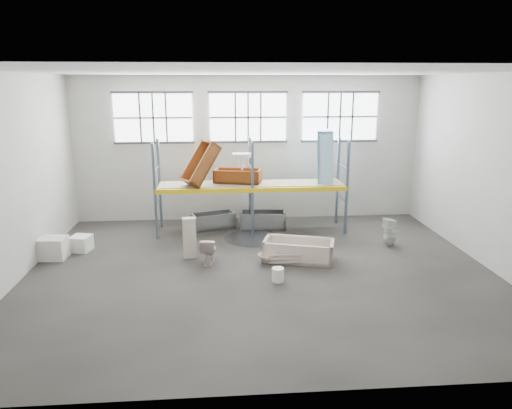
{
  "coord_description": "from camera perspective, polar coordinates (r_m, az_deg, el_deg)",
  "views": [
    {
      "loc": [
        -1.03,
        -11.4,
        4.74
      ],
      "look_at": [
        0.0,
        1.5,
        1.4
      ],
      "focal_mm": 33.13,
      "sensor_mm": 36.0,
      "label": 1
    }
  ],
  "objects": [
    {
      "name": "cistern_tall",
      "position": [
        13.25,
        -8.02,
        -4.01
      ],
      "size": [
        0.38,
        0.26,
        1.15
      ],
      "primitive_type": "cube",
      "rotation": [
        0.0,
        0.0,
        0.07
      ],
      "color": "beige",
      "rests_on": "floor"
    },
    {
      "name": "rack_beam_front",
      "position": [
        14.7,
        -0.43,
        1.74
      ],
      "size": [
        6.0,
        0.1,
        0.14
      ],
      "primitive_type": "cube",
      "color": "yellow",
      "rests_on": "floor"
    },
    {
      "name": "wet_patch",
      "position": [
        14.91,
        -0.37,
        -4.05
      ],
      "size": [
        1.8,
        1.8,
        0.0
      ],
      "primitive_type": "cylinder",
      "color": "black",
      "rests_on": "floor"
    },
    {
      "name": "rust_tub_tilted",
      "position": [
        14.91,
        -6.72,
        4.93
      ],
      "size": [
        1.37,
        1.19,
        1.44
      ],
      "primitive_type": null,
      "rotation": [
        0.0,
        -0.96,
        0.53
      ],
      "color": "#8E5515",
      "rests_on": "shelf_deck"
    },
    {
      "name": "toilet_white",
      "position": [
        14.7,
        15.92,
        -3.18
      ],
      "size": [
        0.44,
        0.44,
        0.85
      ],
      "primitive_type": "imported",
      "rotation": [
        0.0,
        0.0,
        -1.42
      ],
      "color": "white",
      "rests_on": "floor"
    },
    {
      "name": "wall_left",
      "position": [
        12.66,
        -27.87,
        2.58
      ],
      "size": [
        0.1,
        10.0,
        5.0
      ],
      "primitive_type": "cube",
      "color": "#B4B1A7",
      "rests_on": "ground"
    },
    {
      "name": "rack_upright_ra",
      "position": [
        15.21,
        10.92,
        1.91
      ],
      "size": [
        0.08,
        0.08,
        3.0
      ],
      "primitive_type": "cube",
      "color": "slate",
      "rests_on": "floor"
    },
    {
      "name": "blue_tub_upright",
      "position": [
        15.51,
        8.37,
        5.63
      ],
      "size": [
        0.73,
        0.93,
        1.79
      ],
      "primitive_type": null,
      "rotation": [
        0.0,
        1.54,
        -0.22
      ],
      "color": "#9BD1F6",
      "rests_on": "shelf_deck"
    },
    {
      "name": "wall_front",
      "position": [
        6.81,
        4.38,
        -4.79
      ],
      "size": [
        12.0,
        0.1,
        5.0
      ],
      "primitive_type": "cube",
      "color": "#B7B5AA",
      "rests_on": "ground"
    },
    {
      "name": "floor",
      "position": [
        12.41,
        0.55,
        -8.24
      ],
      "size": [
        12.0,
        10.0,
        0.1
      ],
      "primitive_type": "cube",
      "color": "#4A4540",
      "rests_on": "ground"
    },
    {
      "name": "wall_right",
      "position": [
        13.6,
        26.93,
        3.42
      ],
      "size": [
        0.1,
        10.0,
        5.0
      ],
      "primitive_type": "cube",
      "color": "beige",
      "rests_on": "ground"
    },
    {
      "name": "shelf_deck",
      "position": [
        15.27,
        -0.6,
        2.53
      ],
      "size": [
        5.9,
        1.1,
        0.03
      ],
      "primitive_type": "cube",
      "color": "gray",
      "rests_on": "floor"
    },
    {
      "name": "ceiling",
      "position": [
        11.45,
        0.62,
        16.02
      ],
      "size": [
        12.0,
        10.0,
        0.1
      ],
      "primitive_type": "cube",
      "color": "silver",
      "rests_on": "ground"
    },
    {
      "name": "rack_upright_la",
      "position": [
        14.8,
        -12.1,
        1.5
      ],
      "size": [
        0.08,
        0.08,
        3.0
      ],
      "primitive_type": "cube",
      "color": "slate",
      "rests_on": "floor"
    },
    {
      "name": "rack_upright_rb",
      "position": [
        16.34,
        9.82,
        2.82
      ],
      "size": [
        0.08,
        0.08,
        3.0
      ],
      "primitive_type": "cube",
      "color": "slate",
      "rests_on": "floor"
    },
    {
      "name": "bucket",
      "position": [
        11.73,
        2.66,
        -8.46
      ],
      "size": [
        0.33,
        0.33,
        0.34
      ],
      "primitive_type": "cylinder",
      "rotation": [
        0.0,
        0.0,
        0.13
      ],
      "color": "white",
      "rests_on": "floor"
    },
    {
      "name": "rack_beam_back",
      "position": [
        15.87,
        -0.74,
        2.69
      ],
      "size": [
        6.0,
        0.1,
        0.14
      ],
      "primitive_type": "cube",
      "color": "yellow",
      "rests_on": "floor"
    },
    {
      "name": "toilet_beige",
      "position": [
        12.86,
        -5.74,
        -5.54
      ],
      "size": [
        0.48,
        0.74,
        0.71
      ],
      "primitive_type": "imported",
      "rotation": [
        0.0,
        0.0,
        3.02
      ],
      "color": "beige",
      "rests_on": "floor"
    },
    {
      "name": "window_right",
      "position": [
        16.92,
        10.1,
        10.39
      ],
      "size": [
        2.6,
        0.04,
        1.6
      ],
      "primitive_type": "cube",
      "color": "white",
      "rests_on": "wall_back"
    },
    {
      "name": "sink_on_shelf",
      "position": [
        14.98,
        -1.7,
        4.3
      ],
      "size": [
        0.71,
        0.6,
        0.55
      ],
      "primitive_type": "imported",
      "rotation": [
        0.0,
        0.0,
        -0.22
      ],
      "color": "silver",
      "rests_on": "rust_tub_flat"
    },
    {
      "name": "rack_upright_lb",
      "position": [
        15.96,
        -11.57,
        2.46
      ],
      "size": [
        0.08,
        0.08,
        3.0
      ],
      "primitive_type": "cube",
      "color": "slate",
      "rests_on": "floor"
    },
    {
      "name": "steel_tub_left",
      "position": [
        15.95,
        -5.17,
        -1.92
      ],
      "size": [
        1.53,
        1.05,
        0.51
      ],
      "primitive_type": null,
      "rotation": [
        0.0,
        0.0,
        0.31
      ],
      "color": "#ACB0B3",
      "rests_on": "floor"
    },
    {
      "name": "rust_tub_flat",
      "position": [
        15.34,
        -2.23,
        3.49
      ],
      "size": [
        1.62,
        1.04,
        0.42
      ],
      "primitive_type": null,
      "rotation": [
        0.0,
        0.0,
        -0.25
      ],
      "color": "brown",
      "rests_on": "shelf_deck"
    },
    {
      "name": "cistern_spare",
      "position": [
        12.86,
        5.56,
        -5.9
      ],
      "size": [
        0.43,
        0.25,
        0.38
      ],
      "primitive_type": "cube",
      "rotation": [
        0.0,
        0.0,
        -0.16
      ],
      "color": "beige",
      "rests_on": "bathtub_beige"
    },
    {
      "name": "bathtub_beige",
      "position": [
        13.09,
        5.16,
        -5.51
      ],
      "size": [
        2.08,
        1.41,
        0.56
      ],
      "primitive_type": null,
      "rotation": [
        0.0,
        0.0,
        -0.29
      ],
      "color": "beige",
      "rests_on": "floor"
    },
    {
      "name": "wall_back",
      "position": [
        16.63,
        -0.98,
        6.73
      ],
      "size": [
        12.0,
        0.1,
        5.0
      ],
      "primitive_type": "cube",
      "color": "#AFACA2",
      "rests_on": "ground"
    },
    {
      "name": "rack_upright_ma",
      "position": [
        14.7,
        -0.43,
        1.74
      ],
      "size": [
        0.08,
        0.08,
        3.0
      ],
      "primitive_type": "cube",
      "color": "slate",
      "rests_on": "floor"
    },
    {
      "name": "carton_near",
      "position": [
        14.29,
        -23.26,
        -4.85
      ],
      "size": [
        0.74,
        0.65,
        0.6
      ],
      "primitive_type": "cube",
      "rotation": [
        0.0,
        0.0,
        -0.08
      ],
      "color": "silver",
      "rests_on": "floor"
    },
    {
      "name": "sink_in_tub",
      "position": [
        12.83,
        1.27,
        -6.44
      ],
      "size": [
        0.61,
        0.61,
        0.17
      ],
      "primitive_type": "imported",
      "rotation": [
        0.0,
        0.0,
        -0.29
      ],
      "color": "#F5E3CE",
      "rests_on": "bathtub_beige"
    },
    {
      "name": "steel_tub_right",
      "position": [
        15.9,
        0.84,
        -1.83
      ],
      "size": [
        1.56,
        0.84,
        0.55
      ],
      "primitive_type": null,
      "rotation": [
        0.0,
        0.0,
        -0.09
      ],
      "color": "#9A9BA1",
      "rests_on": "floor"
    },
    {
      "name": "rack_upright_mb",
      "position": [
        15.87,
        -0.74,
        2.69
      ],
      "size": [
        0.08,
        0.08,
        3.0
      ],
      "primitive_type": "cube",
      "color": "slate",
      "rests_on": "floor"
    },
    {
      "name": "carton_far",
      "position": [
        14.66,
        -20.37,
        -4.41
      ],
      "size": [
        0.64,
        0.64,
        0.45
      ],
      "primitive_type": "cube",
      "rotation": [
        0.0,
        0.0,
        -0.23
      ],
      "color": "white",
      "rests_on": "floor"
    },
    {
      "name": "window_mid",
      "position": [
        16.41,
        -0.97,
        10.49
      ],
      "size": [
        2.6,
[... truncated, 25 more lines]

